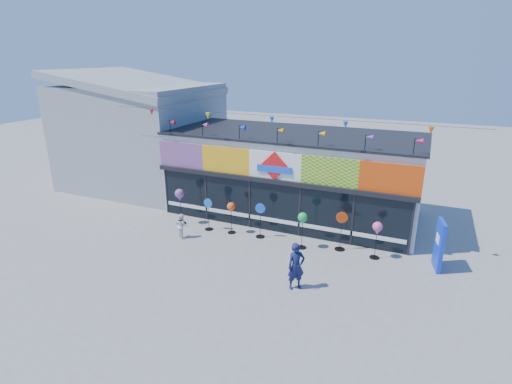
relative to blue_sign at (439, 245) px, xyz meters
The scene contains 13 objects.
ground 7.42m from the blue_sign, 158.31° to the right, with size 80.00×80.00×0.00m, color gray.
kite_shop 7.63m from the blue_sign, 154.74° to the left, with size 16.00×5.70×5.31m.
neighbour_building 17.51m from the blue_sign, 165.73° to the left, with size 8.18×7.20×6.87m.
blue_sign is the anchor object (origin of this frame).
spinner_0 11.21m from the blue_sign, behind, with size 0.44×0.44×1.74m.
spinner_1 9.65m from the blue_sign, behind, with size 0.43×0.39×1.52m.
spinner_2 8.52m from the blue_sign, behind, with size 0.37×0.37×1.47m.
spinner_3 7.16m from the blue_sign, behind, with size 0.44×0.40×1.58m.
spinner_4 5.19m from the blue_sign, behind, with size 0.40×0.40×1.58m.
spinner_5 3.66m from the blue_sign, behind, with size 0.45×0.42×1.67m.
spinner_6 2.26m from the blue_sign, behind, with size 0.39×0.39×1.55m.
adult_man 5.61m from the blue_sign, 142.37° to the right, with size 0.61×0.40×1.68m, color #161A46.
child 10.43m from the blue_sign, behind, with size 0.53×0.31×1.10m, color white.
Camera 1 is at (5.92, -12.24, 7.63)m, focal length 28.00 mm.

